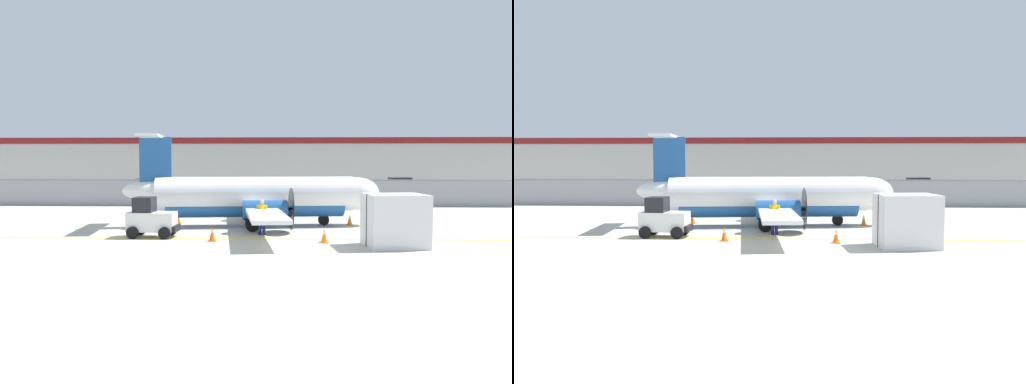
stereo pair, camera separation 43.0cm
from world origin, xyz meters
TOP-DOWN VIEW (x-y plane):
  - ground_plane at (0.00, 2.00)m, footprint 140.00×140.00m
  - perimeter_fence at (0.00, 18.00)m, footprint 98.00×0.10m
  - parking_lot_strip at (0.00, 29.50)m, footprint 98.00×17.00m
  - background_building at (0.00, 47.99)m, footprint 91.00×8.10m
  - commuter_airplane at (-1.05, 6.54)m, footprint 14.12×16.08m
  - baggage_tug at (-6.06, 2.43)m, footprint 2.39×1.49m
  - ground_crew_worker at (-0.87, 3.27)m, footprint 0.54×0.43m
  - cargo_container at (4.75, 0.21)m, footprint 2.58×2.22m
  - traffic_cone_near_left at (1.90, 1.04)m, footprint 0.36×0.36m
  - traffic_cone_near_right at (-5.74, 7.42)m, footprint 0.36×0.36m
  - traffic_cone_far_left at (3.90, 6.83)m, footprint 0.36×0.36m
  - traffic_cone_far_right at (-3.04, 1.36)m, footprint 0.36×0.36m
  - parked_car_0 at (-13.31, 29.74)m, footprint 4.37×2.39m
  - parked_car_1 at (-7.60, 30.85)m, footprint 4.33×2.27m
  - parked_car_2 at (-2.13, 25.21)m, footprint 4.29×2.20m
  - parked_car_3 at (1.68, 29.86)m, footprint 4.23×2.05m
  - parked_car_4 at (7.83, 31.46)m, footprint 4.38×2.40m
  - parked_car_5 at (13.40, 34.24)m, footprint 4.33×2.28m

SIDE VIEW (x-z plane):
  - ground_plane at x=0.00m, z-range 0.00..0.01m
  - parking_lot_strip at x=0.00m, z-range 0.00..0.12m
  - traffic_cone_near_left at x=1.90m, z-range -0.01..0.63m
  - traffic_cone_near_right at x=-5.74m, z-range -0.01..0.63m
  - traffic_cone_far_left at x=3.90m, z-range -0.01..0.63m
  - traffic_cone_far_right at x=-3.04m, z-range -0.01..0.63m
  - baggage_tug at x=-6.06m, z-range -0.08..1.80m
  - parked_car_0 at x=-13.31m, z-range 0.10..1.68m
  - parked_car_1 at x=-7.60m, z-range 0.10..1.68m
  - parked_car_2 at x=-2.13m, z-range 0.10..1.68m
  - parked_car_3 at x=1.68m, z-range 0.10..1.68m
  - parked_car_4 at x=7.83m, z-range 0.10..1.68m
  - parked_car_5 at x=13.40m, z-range 0.10..1.68m
  - ground_crew_worker at x=-0.87m, z-range 0.10..1.80m
  - cargo_container at x=4.75m, z-range 0.00..2.20m
  - perimeter_fence at x=0.00m, z-range 0.07..2.17m
  - commuter_airplane at x=-1.05m, z-range -0.86..4.06m
  - background_building at x=0.00m, z-range 0.01..6.51m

